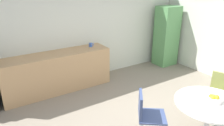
{
  "coord_description": "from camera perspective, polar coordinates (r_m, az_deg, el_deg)",
  "views": [
    {
      "loc": [
        -2.15,
        -1.82,
        2.41
      ],
      "look_at": [
        -0.12,
        1.37,
        0.95
      ],
      "focal_mm": 34.09,
      "sensor_mm": 36.0,
      "label": 1
    }
  ],
  "objects": [
    {
      "name": "chair_olive",
      "position": [
        4.46,
        27.0,
        -6.44
      ],
      "size": [
        0.55,
        0.55,
        0.83
      ],
      "color": "silver",
      "rests_on": "ground_plane"
    },
    {
      "name": "locker_cabinet",
      "position": [
        6.6,
        14.39,
        6.99
      ],
      "size": [
        0.6,
        0.5,
        1.75
      ],
      "primitive_type": "cube",
      "color": "#599959",
      "rests_on": "ground_plane"
    },
    {
      "name": "fruit_bowl",
      "position": [
        3.54,
        25.58,
        -8.61
      ],
      "size": [
        0.24,
        0.24,
        0.13
      ],
      "color": "silver",
      "rests_on": "round_table"
    },
    {
      "name": "chair_navy",
      "position": [
        3.42,
        9.11,
        -12.67
      ],
      "size": [
        0.59,
        0.59,
        0.83
      ],
      "color": "silver",
      "rests_on": "ground_plane"
    },
    {
      "name": "mug_white",
      "position": [
        5.27,
        -5.72,
        4.88
      ],
      "size": [
        0.13,
        0.08,
        0.09
      ],
      "color": "#3F66BF",
      "rests_on": "counter_block"
    },
    {
      "name": "round_table",
      "position": [
        3.6,
        24.62,
        -11.5
      ],
      "size": [
        1.05,
        1.05,
        0.73
      ],
      "color": "silver",
      "rests_on": "ground_plane"
    },
    {
      "name": "counter_block",
      "position": [
        5.07,
        -14.36,
        -2.37
      ],
      "size": [
        2.45,
        0.6,
        0.9
      ],
      "primitive_type": "cube",
      "color": "tan",
      "rests_on": "ground_plane"
    },
    {
      "name": "wall_back",
      "position": [
        5.39,
        -8.29,
        9.0
      ],
      "size": [
        6.0,
        0.1,
        2.6
      ],
      "primitive_type": "cube",
      "color": "silver",
      "rests_on": "ground_plane"
    }
  ]
}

